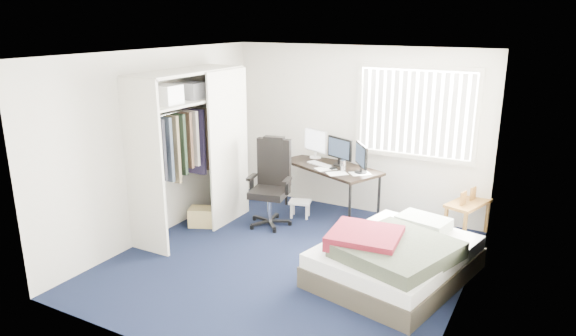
# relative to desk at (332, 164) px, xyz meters

# --- Properties ---
(ground) EXTENTS (4.20, 4.20, 0.00)m
(ground) POSITION_rel_desk_xyz_m (0.22, -1.75, -0.78)
(ground) COLOR black
(ground) RESTS_ON ground
(room_shell) EXTENTS (4.20, 4.20, 4.20)m
(room_shell) POSITION_rel_desk_xyz_m (0.22, -1.75, 0.73)
(room_shell) COLOR silver
(room_shell) RESTS_ON ground
(window_assembly) EXTENTS (1.72, 0.09, 1.32)m
(window_assembly) POSITION_rel_desk_xyz_m (1.12, 0.29, 0.82)
(window_assembly) COLOR white
(window_assembly) RESTS_ON ground
(closet) EXTENTS (0.64, 1.84, 2.22)m
(closet) POSITION_rel_desk_xyz_m (-1.45, -1.49, 0.57)
(closet) COLOR beige
(closet) RESTS_ON ground
(desk) EXTENTS (1.69, 1.25, 1.21)m
(desk) POSITION_rel_desk_xyz_m (0.00, 0.00, 0.00)
(desk) COLOR black
(desk) RESTS_ON ground
(office_chair) EXTENTS (0.69, 0.69, 1.26)m
(office_chair) POSITION_rel_desk_xyz_m (-0.60, -0.79, -0.30)
(office_chair) COLOR black
(office_chair) RESTS_ON ground
(footstool) EXTENTS (0.37, 0.33, 0.26)m
(footstool) POSITION_rel_desk_xyz_m (-0.34, -0.39, -0.59)
(footstool) COLOR white
(footstool) RESTS_ON ground
(nightstand) EXTENTS (0.56, 0.79, 0.67)m
(nightstand) POSITION_rel_desk_xyz_m (1.97, 0.10, -0.36)
(nightstand) COLOR brown
(nightstand) RESTS_ON ground
(bed) EXTENTS (1.76, 2.11, 0.62)m
(bed) POSITION_rel_desk_xyz_m (1.47, -1.56, -0.52)
(bed) COLOR #393329
(bed) RESTS_ON ground
(pine_box) EXTENTS (0.43, 0.39, 0.27)m
(pine_box) POSITION_rel_desk_xyz_m (-1.43, -1.35, -0.65)
(pine_box) COLOR tan
(pine_box) RESTS_ON ground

